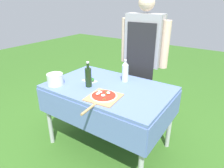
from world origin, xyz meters
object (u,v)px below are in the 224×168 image
Objects in this scene: water_bottle at (125,71)px; mixing_tub at (55,79)px; prep_table at (108,94)px; oil_bottle at (88,77)px; person_cook at (143,53)px; pizza_on_peel at (103,97)px; herb_container at (90,80)px.

water_bottle reaches higher than mixing_tub.
prep_table is 0.30m from oil_bottle.
mixing_tub is (-0.60, -0.52, -0.06)m from water_bottle.
person_cook is at bearing 84.85° from prep_table.
pizza_on_peel is 0.34m from oil_bottle.
herb_container is at bearing -179.88° from prep_table.
oil_bottle reaches higher than prep_table.
pizza_on_peel is 0.64m from mixing_tub.
mixing_tub is at bearing 57.33° from person_cook.
pizza_on_peel is (0.12, -0.26, 0.11)m from prep_table.
oil_bottle is at bearing -126.05° from water_bottle.
oil_bottle is 1.09× the size of water_bottle.
herb_container is at bearing 62.25° from person_cook.
water_bottle reaches higher than prep_table.
herb_container is 0.39m from mixing_tub.
person_cook is at bearing 59.88° from mixing_tub.
person_cook reaches higher than prep_table.
person_cook is at bearing 73.73° from oil_bottle.
oil_bottle reaches higher than pizza_on_peel.
pizza_on_peel is 2.02× the size of water_bottle.
oil_bottle reaches higher than mixing_tub.
mixing_tub is (-0.64, -0.03, 0.05)m from pizza_on_peel.
herb_container is (-0.34, -0.71, -0.21)m from person_cook.
oil_bottle is 0.18m from herb_container.
prep_table is 0.31m from pizza_on_peel.
oil_bottle is 0.38m from mixing_tub.
oil_bottle is at bearing -145.69° from prep_table.
oil_bottle is at bearing 71.18° from person_cook.
pizza_on_peel reaches higher than herb_container.
herb_container is (-0.09, 0.12, -0.09)m from oil_bottle.
oil_bottle is (-0.18, -0.12, 0.21)m from prep_table.
person_cook is 0.88m from oil_bottle.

